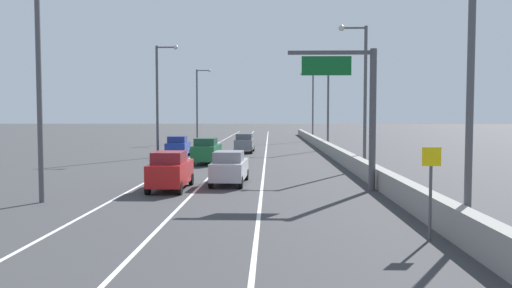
{
  "coord_description": "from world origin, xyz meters",
  "views": [
    {
      "loc": [
        1.94,
        -3.7,
        4.02
      ],
      "look_at": [
        0.81,
        37.24,
        1.67
      ],
      "focal_mm": 35.54,
      "sensor_mm": 36.0,
      "label": 1
    }
  ],
  "objects_px": {
    "lamp_post_right_second": "(362,87)",
    "lamp_post_right_third": "(326,97)",
    "speed_advisory_sign": "(431,186)",
    "car_green_2": "(207,151)",
    "lamp_post_right_fourth": "(311,102)",
    "lamp_post_left_mid": "(160,93)",
    "overhead_sign_gantry": "(359,102)",
    "lamp_post_left_far": "(199,101)",
    "car_silver_0": "(230,168)",
    "lamp_post_left_near": "(44,70)",
    "lamp_post_right_near": "(464,52)",
    "car_gray_1": "(244,143)",
    "car_red_4": "(170,171)",
    "car_blue_3": "(178,147)"
  },
  "relations": [
    {
      "from": "lamp_post_right_second",
      "to": "lamp_post_right_third",
      "type": "bearing_deg",
      "value": 90.96
    },
    {
      "from": "lamp_post_right_second",
      "to": "speed_advisory_sign",
      "type": "bearing_deg",
      "value": -94.36
    },
    {
      "from": "car_green_2",
      "to": "lamp_post_right_fourth",
      "type": "bearing_deg",
      "value": 72.92
    },
    {
      "from": "speed_advisory_sign",
      "to": "lamp_post_right_fourth",
      "type": "bearing_deg",
      "value": 88.82
    },
    {
      "from": "lamp_post_right_second",
      "to": "lamp_post_left_mid",
      "type": "bearing_deg",
      "value": 149.44
    },
    {
      "from": "overhead_sign_gantry",
      "to": "lamp_post_left_far",
      "type": "relative_size",
      "value": 0.71
    },
    {
      "from": "speed_advisory_sign",
      "to": "lamp_post_left_mid",
      "type": "bearing_deg",
      "value": 116.24
    },
    {
      "from": "speed_advisory_sign",
      "to": "car_green_2",
      "type": "distance_m",
      "value": 27.24
    },
    {
      "from": "speed_advisory_sign",
      "to": "car_silver_0",
      "type": "height_order",
      "value": "speed_advisory_sign"
    },
    {
      "from": "lamp_post_left_near",
      "to": "lamp_post_right_near",
      "type": "bearing_deg",
      "value": -19.92
    },
    {
      "from": "car_gray_1",
      "to": "car_green_2",
      "type": "xyz_separation_m",
      "value": [
        -2.49,
        -12.45,
        0.05
      ]
    },
    {
      "from": "overhead_sign_gantry",
      "to": "lamp_post_right_near",
      "type": "xyz_separation_m",
      "value": [
        1.62,
        -10.13,
        1.33
      ]
    },
    {
      "from": "lamp_post_right_near",
      "to": "car_green_2",
      "type": "xyz_separation_m",
      "value": [
        -11.52,
        24.56,
        -4.99
      ]
    },
    {
      "from": "car_gray_1",
      "to": "car_green_2",
      "type": "distance_m",
      "value": 12.7
    },
    {
      "from": "lamp_post_right_fourth",
      "to": "lamp_post_left_far",
      "type": "relative_size",
      "value": 1.0
    },
    {
      "from": "car_red_4",
      "to": "lamp_post_right_third",
      "type": "bearing_deg",
      "value": 69.56
    },
    {
      "from": "car_gray_1",
      "to": "car_green_2",
      "type": "bearing_deg",
      "value": -101.29
    },
    {
      "from": "lamp_post_left_mid",
      "to": "car_gray_1",
      "type": "distance_m",
      "value": 11.02
    },
    {
      "from": "lamp_post_left_near",
      "to": "lamp_post_left_far",
      "type": "xyz_separation_m",
      "value": [
        -0.02,
        49.95,
        0.0
      ]
    },
    {
      "from": "lamp_post_left_near",
      "to": "car_silver_0",
      "type": "relative_size",
      "value": 2.28
    },
    {
      "from": "lamp_post_right_third",
      "to": "lamp_post_left_mid",
      "type": "distance_m",
      "value": 19.95
    },
    {
      "from": "car_red_4",
      "to": "speed_advisory_sign",
      "type": "bearing_deg",
      "value": -45.65
    },
    {
      "from": "overhead_sign_gantry",
      "to": "car_green_2",
      "type": "xyz_separation_m",
      "value": [
        -9.9,
        14.44,
        -3.66
      ]
    },
    {
      "from": "lamp_post_right_second",
      "to": "lamp_post_left_near",
      "type": "height_order",
      "value": "same"
    },
    {
      "from": "overhead_sign_gantry",
      "to": "car_gray_1",
      "type": "relative_size",
      "value": 1.65
    },
    {
      "from": "lamp_post_left_mid",
      "to": "car_red_4",
      "type": "distance_m",
      "value": 22.09
    },
    {
      "from": "speed_advisory_sign",
      "to": "lamp_post_right_second",
      "type": "relative_size",
      "value": 0.28
    },
    {
      "from": "speed_advisory_sign",
      "to": "car_gray_1",
      "type": "relative_size",
      "value": 0.66
    },
    {
      "from": "car_blue_3",
      "to": "car_gray_1",
      "type": "bearing_deg",
      "value": 45.9
    },
    {
      "from": "lamp_post_right_third",
      "to": "lamp_post_left_mid",
      "type": "relative_size",
      "value": 1.0
    },
    {
      "from": "speed_advisory_sign",
      "to": "car_green_2",
      "type": "bearing_deg",
      "value": 112.32
    },
    {
      "from": "overhead_sign_gantry",
      "to": "lamp_post_right_third",
      "type": "xyz_separation_m",
      "value": [
        1.73,
        31.5,
        1.33
      ]
    },
    {
      "from": "lamp_post_right_near",
      "to": "car_silver_0",
      "type": "xyz_separation_m",
      "value": [
        -8.65,
        12.38,
        -5.09
      ]
    },
    {
      "from": "lamp_post_left_mid",
      "to": "overhead_sign_gantry",
      "type": "bearing_deg",
      "value": -54.02
    },
    {
      "from": "speed_advisory_sign",
      "to": "lamp_post_right_fourth",
      "type": "distance_m",
      "value": 63.23
    },
    {
      "from": "car_blue_3",
      "to": "car_red_4",
      "type": "xyz_separation_m",
      "value": [
        3.39,
        -20.74,
        0.03
      ]
    },
    {
      "from": "lamp_post_right_near",
      "to": "car_red_4",
      "type": "height_order",
      "value": "lamp_post_right_near"
    },
    {
      "from": "lamp_post_right_near",
      "to": "speed_advisory_sign",
      "type": "bearing_deg",
      "value": -151.72
    },
    {
      "from": "lamp_post_left_far",
      "to": "car_gray_1",
      "type": "height_order",
      "value": "lamp_post_left_far"
    },
    {
      "from": "speed_advisory_sign",
      "to": "lamp_post_right_second",
      "type": "bearing_deg",
      "value": 85.64
    },
    {
      "from": "lamp_post_right_near",
      "to": "car_blue_3",
      "type": "height_order",
      "value": "lamp_post_right_near"
    },
    {
      "from": "car_green_2",
      "to": "car_red_4",
      "type": "bearing_deg",
      "value": -90.5
    },
    {
      "from": "overhead_sign_gantry",
      "to": "car_green_2",
      "type": "distance_m",
      "value": 17.88
    },
    {
      "from": "lamp_post_right_fourth",
      "to": "lamp_post_left_far",
      "type": "xyz_separation_m",
      "value": [
        -16.7,
        -6.49,
        0.0
      ]
    },
    {
      "from": "lamp_post_right_second",
      "to": "car_silver_0",
      "type": "bearing_deg",
      "value": -137.22
    },
    {
      "from": "lamp_post_left_far",
      "to": "lamp_post_right_second",
      "type": "bearing_deg",
      "value": -64.13
    },
    {
      "from": "lamp_post_right_second",
      "to": "car_silver_0",
      "type": "height_order",
      "value": "lamp_post_right_second"
    },
    {
      "from": "lamp_post_left_far",
      "to": "car_green_2",
      "type": "xyz_separation_m",
      "value": [
        5.06,
        -31.39,
        -4.99
      ]
    },
    {
      "from": "lamp_post_left_far",
      "to": "car_silver_0",
      "type": "height_order",
      "value": "lamp_post_left_far"
    },
    {
      "from": "lamp_post_right_near",
      "to": "lamp_post_left_far",
      "type": "bearing_deg",
      "value": 106.5
    }
  ]
}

